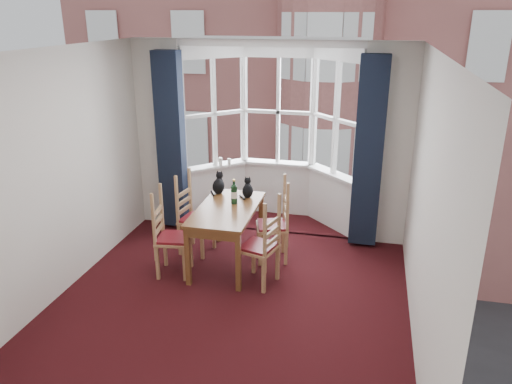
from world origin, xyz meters
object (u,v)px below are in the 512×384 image
(cat_left, at_px, (219,185))
(chair_left_far, at_px, (190,219))
(chair_left_near, at_px, (166,239))
(dining_table, at_px, (227,215))
(wine_bottle, at_px, (234,193))
(chair_right_near, at_px, (265,249))
(chair_right_far, at_px, (279,226))
(candle_short, at_px, (229,162))
(cat_right, at_px, (248,190))
(candle_tall, at_px, (221,161))

(cat_left, bearing_deg, chair_left_far, -145.06)
(cat_left, bearing_deg, chair_left_near, -114.63)
(dining_table, height_order, wine_bottle, wine_bottle)
(chair_left_far, bearing_deg, chair_right_near, -29.43)
(chair_left_far, distance_m, chair_right_far, 1.23)
(dining_table, distance_m, candle_short, 1.62)
(chair_left_far, bearing_deg, cat_right, 12.88)
(chair_left_near, distance_m, cat_left, 1.09)
(chair_right_near, xyz_separation_m, cat_right, (-0.43, 0.85, 0.43))
(dining_table, distance_m, cat_right, 0.51)
(chair_left_far, bearing_deg, cat_left, 34.94)
(chair_right_far, distance_m, candle_tall, 1.76)
(chair_left_far, xyz_separation_m, cat_left, (0.34, 0.24, 0.44))
(chair_left_near, bearing_deg, chair_left_far, 83.65)
(cat_left, relative_size, wine_bottle, 0.96)
(dining_table, height_order, chair_right_near, chair_right_near)
(dining_table, xyz_separation_m, candle_tall, (-0.54, 1.52, 0.24))
(chair_left_near, relative_size, chair_right_far, 1.00)
(candle_tall, bearing_deg, chair_right_near, -59.54)
(wine_bottle, relative_size, candle_tall, 2.60)
(dining_table, distance_m, chair_right_near, 0.76)
(dining_table, distance_m, wine_bottle, 0.30)
(chair_right_far, relative_size, wine_bottle, 2.81)
(dining_table, bearing_deg, chair_left_far, 156.72)
(cat_right, relative_size, wine_bottle, 0.86)
(chair_right_near, relative_size, candle_short, 8.26)
(chair_right_near, bearing_deg, candle_tall, 120.46)
(dining_table, relative_size, chair_right_far, 1.48)
(chair_left_near, height_order, candle_short, candle_short)
(dining_table, height_order, candle_tall, candle_tall)
(chair_right_near, distance_m, cat_right, 1.04)
(chair_left_near, relative_size, chair_right_near, 1.00)
(cat_left, xyz_separation_m, candle_tall, (-0.29, 1.02, 0.02))
(dining_table, xyz_separation_m, chair_left_near, (-0.67, -0.41, -0.22))
(chair_right_near, distance_m, wine_bottle, 0.92)
(dining_table, bearing_deg, cat_right, 68.89)
(dining_table, relative_size, candle_tall, 10.83)
(chair_left_near, xyz_separation_m, candle_tall, (0.13, 1.93, 0.46))
(cat_right, xyz_separation_m, candle_short, (-0.58, 1.12, 0.02))
(chair_left_far, xyz_separation_m, chair_right_far, (1.23, 0.03, 0.00))
(cat_right, height_order, wine_bottle, wine_bottle)
(chair_right_near, height_order, cat_left, cat_left)
(cat_right, bearing_deg, chair_left_near, -134.93)
(chair_right_far, bearing_deg, wine_bottle, -167.64)
(chair_right_near, bearing_deg, dining_table, 145.04)
(candle_short, bearing_deg, dining_table, -75.16)
(chair_right_far, xyz_separation_m, candle_short, (-1.04, 1.26, 0.45))
(dining_table, xyz_separation_m, wine_bottle, (0.05, 0.17, 0.25))
(chair_right_far, height_order, wine_bottle, wine_bottle)
(chair_left_far, height_order, cat_left, cat_left)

